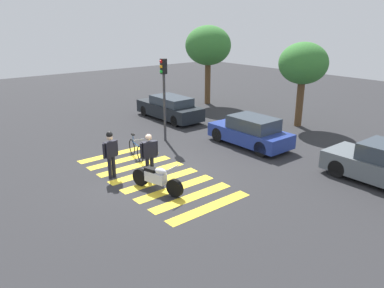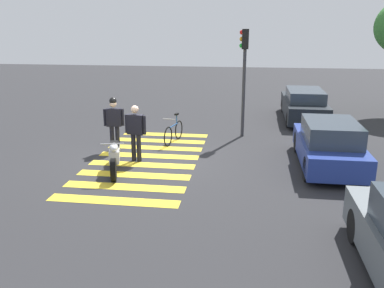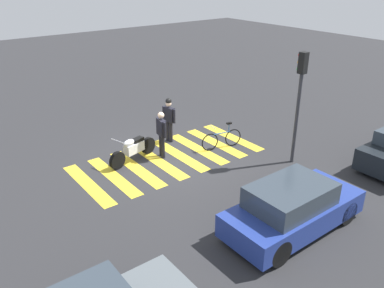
% 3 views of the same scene
% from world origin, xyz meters
% --- Properties ---
extents(ground_plane, '(60.00, 60.00, 0.00)m').
position_xyz_m(ground_plane, '(0.00, 0.00, 0.00)').
color(ground_plane, '#2B2B2D').
extents(police_motorcycle, '(2.13, 0.84, 1.03)m').
position_xyz_m(police_motorcycle, '(1.11, -0.61, 0.46)').
color(police_motorcycle, black).
rests_on(police_motorcycle, ground_plane).
extents(leaning_bicycle, '(1.68, 0.50, 1.01)m').
position_xyz_m(leaning_bicycle, '(-2.12, 0.51, 0.38)').
color(leaning_bicycle, black).
rests_on(leaning_bicycle, ground_plane).
extents(officer_on_foot, '(0.29, 0.67, 1.80)m').
position_xyz_m(officer_on_foot, '(-0.90, -1.26, 1.04)').
color(officer_on_foot, black).
rests_on(officer_on_foot, ground_plane).
extents(officer_by_motorcycle, '(0.29, 0.68, 1.74)m').
position_xyz_m(officer_by_motorcycle, '(0.12, -0.25, 1.00)').
color(officer_by_motorcycle, black).
rests_on(officer_by_motorcycle, ground_plane).
extents(crosswalk_stripes, '(6.75, 3.22, 0.01)m').
position_xyz_m(crosswalk_stripes, '(0.00, 0.00, 0.00)').
color(crosswalk_stripes, yellow).
rests_on(crosswalk_stripes, ground_plane).
extents(car_black_suv, '(4.62, 1.69, 1.37)m').
position_xyz_m(car_black_suv, '(-6.55, 5.53, 0.66)').
color(car_black_suv, black).
rests_on(car_black_suv, ground_plane).
extents(car_blue_hatchback, '(4.00, 1.67, 1.40)m').
position_xyz_m(car_blue_hatchback, '(-0.16, 5.51, 0.67)').
color(car_blue_hatchback, black).
rests_on(car_blue_hatchback, ground_plane).
extents(traffic_light_pole, '(0.24, 0.33, 3.92)m').
position_xyz_m(traffic_light_pole, '(-3.35, 2.90, 2.65)').
color(traffic_light_pole, '#38383D').
rests_on(traffic_light_pole, ground_plane).
extents(street_tree_near, '(3.09, 3.09, 5.30)m').
position_xyz_m(street_tree_near, '(-8.36, 10.14, 3.94)').
color(street_tree_near, brown).
rests_on(street_tree_near, ground_plane).
extents(street_tree_mid, '(2.59, 2.59, 4.54)m').
position_xyz_m(street_tree_mid, '(-0.79, 10.14, 3.38)').
color(street_tree_mid, brown).
rests_on(street_tree_mid, ground_plane).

